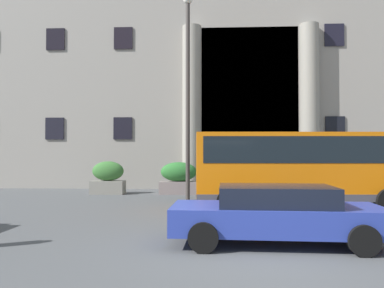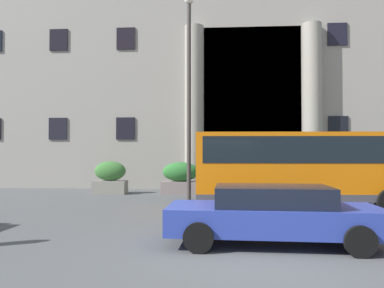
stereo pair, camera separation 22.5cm
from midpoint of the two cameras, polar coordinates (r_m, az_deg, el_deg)
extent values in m
cube|color=#494C4E|center=(7.97, 10.11, -16.39)|extent=(80.00, 64.00, 0.12)
cube|color=gray|center=(25.80, 5.66, 11.36)|extent=(33.98, 9.00, 15.37)
cube|color=black|center=(20.96, 9.46, 5.46)|extent=(5.32, 0.12, 8.98)
cylinder|color=gray|center=(20.58, 0.65, 5.57)|extent=(1.04, 1.04, 8.98)
cylinder|color=gray|center=(21.21, 18.17, 5.43)|extent=(1.04, 1.04, 8.98)
cube|color=black|center=(22.48, -19.49, 2.22)|extent=(1.05, 0.08, 1.23)
cube|color=black|center=(21.25, -9.81, 2.36)|extent=(1.05, 0.08, 1.23)
cube|color=black|center=(21.70, 21.67, 2.36)|extent=(1.05, 0.08, 1.23)
cube|color=black|center=(23.34, -19.38, 14.74)|extent=(1.05, 0.08, 1.23)
cube|color=black|center=(22.16, -9.76, 15.57)|extent=(1.05, 0.08, 1.23)
cube|color=black|center=(22.60, 21.55, 15.30)|extent=(1.05, 0.08, 1.23)
cube|color=orange|center=(13.49, 16.60, -3.18)|extent=(7.27, 2.56, 2.23)
cube|color=black|center=(13.49, 16.59, -0.86)|extent=(6.84, 2.58, 0.86)
cube|color=#43414B|center=(13.56, 16.63, -7.40)|extent=(7.28, 2.60, 0.24)
cylinder|color=black|center=(15.46, 24.60, -7.02)|extent=(0.91, 0.32, 0.90)
cylinder|color=black|center=(14.27, 5.53, -7.63)|extent=(0.91, 0.32, 0.90)
cylinder|color=black|center=(12.03, 6.32, -8.80)|extent=(0.91, 0.32, 0.90)
cube|color=gray|center=(18.41, -1.40, -6.67)|extent=(1.85, 0.92, 0.61)
ellipsoid|color=#2C6C2E|center=(18.35, -1.40, -4.25)|extent=(1.77, 0.83, 0.95)
cube|color=gray|center=(18.86, -12.05, -6.46)|extent=(1.61, 0.80, 0.64)
ellipsoid|color=#376D31|center=(18.80, -12.03, -4.04)|extent=(1.55, 0.72, 0.95)
cube|color=slate|center=(18.75, 12.09, -6.68)|extent=(1.89, 0.77, 0.52)
ellipsoid|color=#2E602F|center=(18.70, 12.08, -4.58)|extent=(1.81, 0.69, 0.86)
cube|color=#273996|center=(8.57, 12.93, -11.08)|extent=(4.65, 1.88, 0.58)
cube|color=black|center=(8.50, 12.91, -7.72)|extent=(2.53, 1.60, 0.44)
cylinder|color=black|center=(9.74, 21.64, -11.32)|extent=(0.63, 0.22, 0.62)
cylinder|color=black|center=(8.14, 24.97, -13.29)|extent=(0.63, 0.22, 0.62)
cylinder|color=black|center=(9.41, 2.62, -11.77)|extent=(0.63, 0.22, 0.62)
cylinder|color=black|center=(7.74, 1.85, -14.05)|extent=(0.63, 0.22, 0.62)
cylinder|color=black|center=(11.26, 22.48, -10.00)|extent=(0.61, 0.21, 0.60)
cylinder|color=black|center=(11.16, 15.29, -10.12)|extent=(0.61, 0.23, 0.60)
cube|color=#1E4299|center=(11.15, 18.89, -8.66)|extent=(0.92, 0.41, 0.32)
cube|color=black|center=(11.12, 17.95, -7.75)|extent=(0.55, 0.30, 0.12)
cylinder|color=#A5A5A8|center=(11.17, 21.89, -7.07)|extent=(0.14, 0.55, 0.03)
cylinder|color=#3D3734|center=(16.01, -0.07, 6.51)|extent=(0.18, 0.18, 8.40)
sphere|color=white|center=(17.17, -0.07, 21.15)|extent=(0.40, 0.40, 0.40)
camera|label=1|loc=(0.11, -89.51, -0.01)|focal=34.99mm
camera|label=2|loc=(0.11, 90.49, 0.01)|focal=34.99mm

